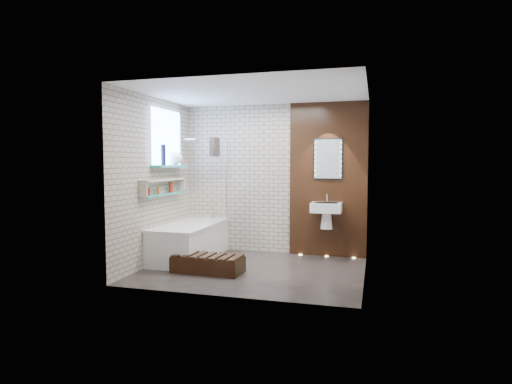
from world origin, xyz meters
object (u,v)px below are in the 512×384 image
(led_mirror, at_px, (328,159))
(walnut_step, at_px, (208,264))
(washbasin, at_px, (326,211))
(bath_screen, at_px, (219,181))
(bathtub, at_px, (190,241))

(led_mirror, xyz_separation_m, walnut_step, (-1.55, -1.53, -1.54))
(washbasin, bearing_deg, led_mirror, 90.00)
(led_mirror, bearing_deg, bath_screen, -169.34)
(bathtub, relative_size, bath_screen, 1.24)
(bathtub, bearing_deg, led_mirror, 19.78)
(walnut_step, bearing_deg, led_mirror, 44.67)
(led_mirror, relative_size, walnut_step, 0.69)
(walnut_step, bearing_deg, bathtub, 129.80)
(bathtub, xyz_separation_m, walnut_step, (0.62, -0.75, -0.18))
(washbasin, distance_m, led_mirror, 0.88)
(washbasin, bearing_deg, bathtub, -163.99)
(bath_screen, height_order, washbasin, bath_screen)
(bathtub, height_order, bath_screen, bath_screen)
(bathtub, distance_m, washbasin, 2.32)
(washbasin, bearing_deg, walnut_step, -138.44)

